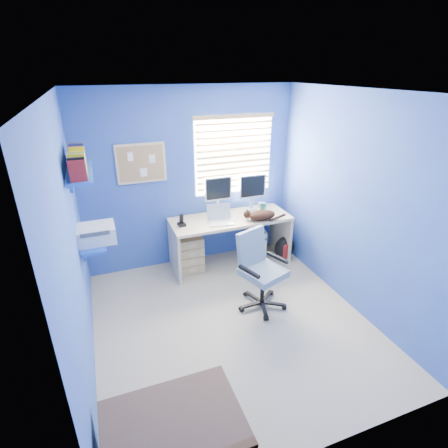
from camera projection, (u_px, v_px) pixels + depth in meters
name	position (u px, v px, depth m)	size (l,w,h in m)	color
floor	(232.00, 322.00, 4.03)	(3.00, 3.20, 0.00)	#A19781
ceiling	(234.00, 91.00, 3.00)	(3.00, 3.20, 0.00)	white
wall_back	(190.00, 180.00, 4.88)	(3.00, 0.01, 2.50)	#3644AF
wall_front	(330.00, 323.00, 2.15)	(3.00, 0.01, 2.50)	#3644AF
wall_left	(73.00, 249.00, 3.03)	(0.01, 3.20, 2.50)	#3644AF
wall_right	(354.00, 205.00, 4.00)	(0.01, 3.20, 2.50)	#3644AF
desk	(230.00, 241.00, 5.10)	(1.70, 0.65, 0.74)	tan
laptop	(221.00, 215.00, 4.74)	(0.33, 0.26, 0.22)	silver
monitor_left	(218.00, 195.00, 5.03)	(0.40, 0.12, 0.54)	silver
monitor_right	(252.00, 192.00, 5.13)	(0.40, 0.12, 0.54)	silver
phone	(181.00, 220.00, 4.67)	(0.09, 0.11, 0.17)	black
mug	(263.00, 208.00, 5.16)	(0.10, 0.09, 0.10)	#257A62
cd_spindle	(262.00, 205.00, 5.31)	(0.13, 0.13, 0.07)	silver
cat	(262.00, 215.00, 4.85)	(0.39, 0.20, 0.14)	black
tower_pc	(257.00, 241.00, 5.42)	(0.19, 0.44, 0.45)	beige
drawer_boxes	(190.00, 254.00, 4.96)	(0.35, 0.28, 0.54)	tan
yellow_book	(254.00, 254.00, 5.25)	(0.03, 0.17, 0.24)	yellow
backpack	(284.00, 248.00, 5.30)	(0.31, 0.24, 0.36)	black
bed_corner	(175.00, 443.00, 2.51)	(0.94, 0.67, 0.45)	brown
office_chair	(260.00, 280.00, 4.20)	(0.71, 0.71, 0.95)	black
window_blinds	(234.00, 155.00, 4.94)	(1.15, 0.05, 1.10)	white
corkboard	(141.00, 163.00, 4.53)	(0.64, 0.02, 0.52)	tan
wall_shelves	(86.00, 199.00, 3.64)	(0.42, 0.90, 1.05)	blue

